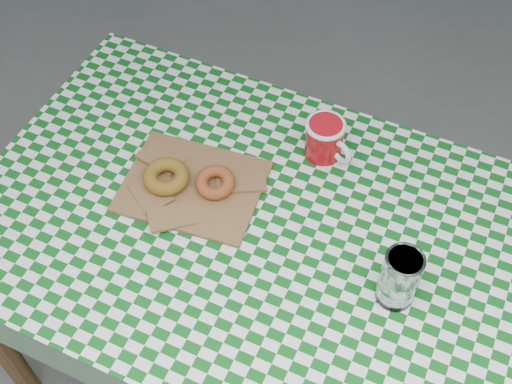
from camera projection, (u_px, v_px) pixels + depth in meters
ground at (230, 349)px, 2.14m from camera, size 60.00×60.00×0.00m
table at (252, 305)px, 1.82m from camera, size 1.32×0.92×0.75m
tablecloth at (251, 225)px, 1.52m from camera, size 1.34×0.95×0.01m
paper_bag at (193, 185)px, 1.57m from camera, size 0.33×0.27×0.02m
bagel_front at (166, 177)px, 1.56m from camera, size 0.13×0.13×0.03m
bagel_back at (215, 182)px, 1.55m from camera, size 0.10×0.10×0.03m
coffee_mug at (324, 139)px, 1.61m from camera, size 0.24×0.24×0.10m
drinking_glass at (399, 278)px, 1.35m from camera, size 0.11×0.11×0.14m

